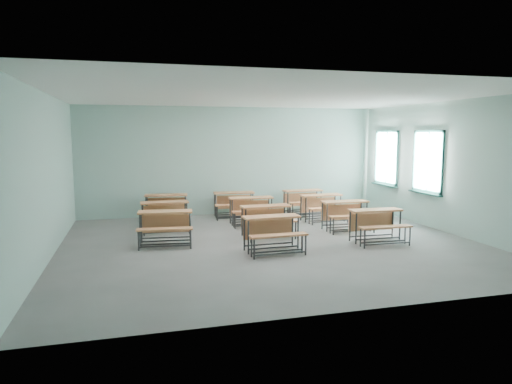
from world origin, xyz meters
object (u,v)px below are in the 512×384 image
at_px(desk_unit_r1c0, 165,222).
at_px(desk_unit_r3c1, 234,201).
at_px(desk_unit_r0c1, 273,228).
at_px(desk_unit_r3c2, 304,198).
at_px(desk_unit_r1c2, 346,211).
at_px(desk_unit_r2c0, 165,212).
at_px(desk_unit_r0c2, 377,221).
at_px(desk_unit_r2c1, 252,206).
at_px(desk_unit_r2c2, 323,203).
at_px(desk_unit_r1c1, 267,216).
at_px(desk_unit_r3c0, 166,203).

relative_size(desk_unit_r1c0, desk_unit_r3c1, 1.01).
height_order(desk_unit_r0c1, desk_unit_r3c2, same).
bearing_deg(desk_unit_r1c2, desk_unit_r2c0, 167.81).
bearing_deg(desk_unit_r1c0, desk_unit_r0c2, -6.45).
bearing_deg(desk_unit_r2c1, desk_unit_r2c2, 2.02).
distance_m(desk_unit_r0c1, desk_unit_r1c1, 1.38).
distance_m(desk_unit_r1c1, desk_unit_r3c0, 3.39).
xyz_separation_m(desk_unit_r1c0, desk_unit_r3c2, (4.28, 2.74, 0.00)).
bearing_deg(desk_unit_r0c2, desk_unit_r1c2, 94.83).
bearing_deg(desk_unit_r3c2, desk_unit_r2c1, -151.45).
bearing_deg(desk_unit_r3c1, desk_unit_r0c2, -52.79).
bearing_deg(desk_unit_r0c1, desk_unit_r2c2, 48.76).
distance_m(desk_unit_r0c2, desk_unit_r1c0, 4.68).
relative_size(desk_unit_r3c1, desk_unit_r3c2, 1.03).
height_order(desk_unit_r1c0, desk_unit_r2c0, same).
relative_size(desk_unit_r2c2, desk_unit_r3c1, 1.00).
xyz_separation_m(desk_unit_r2c0, desk_unit_r2c1, (2.28, 0.22, 0.00)).
height_order(desk_unit_r1c1, desk_unit_r2c1, same).
distance_m(desk_unit_r1c1, desk_unit_r2c0, 2.59).
height_order(desk_unit_r0c1, desk_unit_r3c1, same).
distance_m(desk_unit_r1c1, desk_unit_r2c2, 2.51).
relative_size(desk_unit_r0c2, desk_unit_r3c0, 0.94).
bearing_deg(desk_unit_r2c0, desk_unit_r3c1, 32.35).
xyz_separation_m(desk_unit_r3c1, desk_unit_r3c2, (2.13, -0.05, 0.00)).
relative_size(desk_unit_r0c1, desk_unit_r2c2, 0.97).
bearing_deg(desk_unit_r1c2, desk_unit_r0c2, -84.87).
height_order(desk_unit_r0c1, desk_unit_r2c2, same).
relative_size(desk_unit_r1c2, desk_unit_r2c0, 1.00).
bearing_deg(desk_unit_r1c1, desk_unit_r3c0, 127.07).
xyz_separation_m(desk_unit_r1c1, desk_unit_r2c2, (2.04, 1.46, 0.00)).
bearing_deg(desk_unit_r2c2, desk_unit_r1c2, -90.69).
height_order(desk_unit_r1c1, desk_unit_r1c2, same).
relative_size(desk_unit_r2c1, desk_unit_r3c2, 1.01).
relative_size(desk_unit_r0c2, desk_unit_r1c0, 0.95).
xyz_separation_m(desk_unit_r2c1, desk_unit_r2c2, (2.03, -0.01, 0.00)).
bearing_deg(desk_unit_r1c0, desk_unit_r2c2, 26.37).
distance_m(desk_unit_r1c2, desk_unit_r2c1, 2.48).
distance_m(desk_unit_r2c0, desk_unit_r2c1, 2.29).
relative_size(desk_unit_r2c2, desk_unit_r3c2, 1.03).
xyz_separation_m(desk_unit_r0c1, desk_unit_r2c1, (0.29, 2.83, 0.00)).
xyz_separation_m(desk_unit_r3c0, desk_unit_r3c1, (1.94, -0.00, 0.00)).
height_order(desk_unit_r1c2, desk_unit_r3c2, same).
xyz_separation_m(desk_unit_r1c1, desk_unit_r3c2, (1.92, 2.57, 0.00)).
distance_m(desk_unit_r1c1, desk_unit_r3c2, 3.21).
bearing_deg(desk_unit_r0c1, desk_unit_r1c1, 76.54).
relative_size(desk_unit_r0c1, desk_unit_r3c1, 0.97).
xyz_separation_m(desk_unit_r1c2, desk_unit_r3c0, (-4.27, 2.45, 0.00)).
relative_size(desk_unit_r1c1, desk_unit_r2c1, 1.00).
height_order(desk_unit_r1c2, desk_unit_r3c0, same).
bearing_deg(desk_unit_r2c0, desk_unit_r0c1, -53.93).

